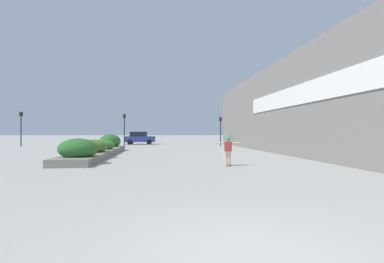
# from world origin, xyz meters

# --- Properties ---
(ground_plane) EXTENTS (300.00, 300.00, 0.00)m
(ground_plane) POSITION_xyz_m (0.00, 0.00, 0.00)
(ground_plane) COLOR #A3A099
(building_wall_right) EXTENTS (0.67, 42.42, 6.65)m
(building_wall_right) POSITION_xyz_m (7.44, 13.92, 3.33)
(building_wall_right) COLOR gray
(building_wall_right) RESTS_ON ground_plane
(planter_box) EXTENTS (1.94, 13.57, 1.39)m
(planter_box) POSITION_xyz_m (-5.21, 16.35, 0.48)
(planter_box) COLOR slate
(planter_box) RESTS_ON ground_plane
(skateboard) EXTENTS (0.37, 0.60, 0.09)m
(skateboard) POSITION_xyz_m (1.95, 9.81, 0.07)
(skateboard) COLOR olive
(skateboard) RESTS_ON ground_plane
(skateboarder) EXTENTS (1.12, 0.49, 1.25)m
(skateboarder) POSITION_xyz_m (1.95, 9.81, 0.85)
(skateboarder) COLOR tan
(skateboarder) RESTS_ON skateboard
(car_leftmost) EXTENTS (3.85, 2.03, 1.61)m
(car_leftmost) POSITION_xyz_m (-3.79, 35.01, 0.83)
(car_leftmost) COLOR navy
(car_leftmost) RESTS_ON ground_plane
(car_center_left) EXTENTS (4.32, 1.94, 1.60)m
(car_center_left) POSITION_xyz_m (15.41, 35.97, 0.84)
(car_center_left) COLOR black
(car_center_left) RESTS_ON ground_plane
(traffic_light_left) EXTENTS (0.28, 0.30, 3.59)m
(traffic_light_left) POSITION_xyz_m (-5.11, 29.87, 2.44)
(traffic_light_left) COLOR black
(traffic_light_left) RESTS_ON ground_plane
(traffic_light_right) EXTENTS (0.28, 0.30, 3.29)m
(traffic_light_right) POSITION_xyz_m (5.69, 29.90, 2.26)
(traffic_light_right) COLOR black
(traffic_light_right) RESTS_ON ground_plane
(traffic_light_far_left) EXTENTS (0.28, 0.30, 3.74)m
(traffic_light_far_left) POSITION_xyz_m (-16.07, 30.19, 2.53)
(traffic_light_far_left) COLOR black
(traffic_light_far_left) RESTS_ON ground_plane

